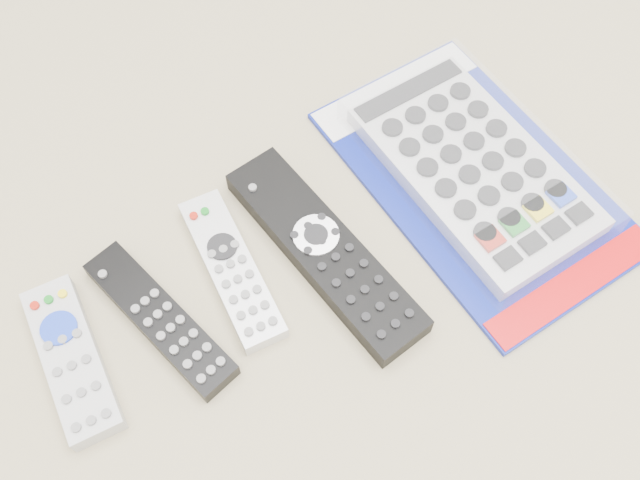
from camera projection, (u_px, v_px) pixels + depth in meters
remote_small_grey at (72, 359)px, 0.67m from camera, size 0.08×0.17×0.03m
remote_slim_black at (161, 319)px, 0.70m from camera, size 0.07×0.19×0.02m
remote_silver_dvd at (232, 269)px, 0.72m from camera, size 0.08×0.19×0.02m
remote_large_black at (325, 251)px, 0.73m from camera, size 0.07×0.26×0.03m
jumbo_remote_packaged at (475, 167)px, 0.77m from camera, size 0.23×0.36×0.05m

